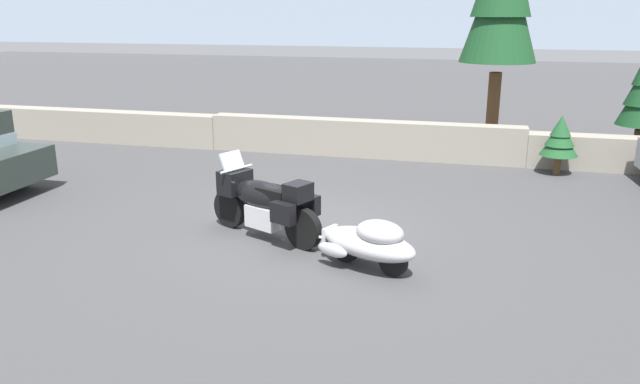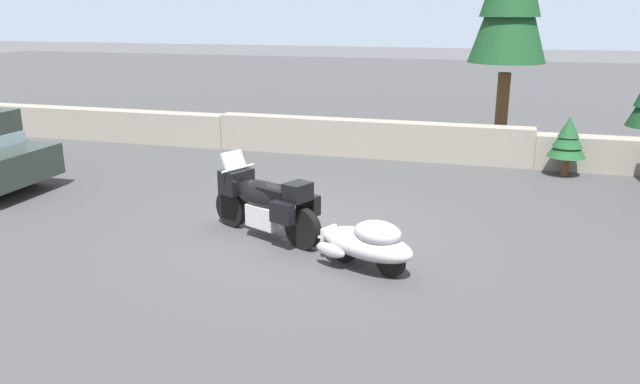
# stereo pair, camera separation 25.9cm
# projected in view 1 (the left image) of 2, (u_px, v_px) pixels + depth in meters

# --- Properties ---
(ground_plane) EXTENTS (80.00, 80.00, 0.00)m
(ground_plane) POSITION_uv_depth(u_px,v_px,m) (298.00, 230.00, 10.48)
(ground_plane) COLOR #424244
(stone_guard_wall) EXTENTS (24.00, 0.62, 0.93)m
(stone_guard_wall) POSITION_uv_depth(u_px,v_px,m) (358.00, 139.00, 15.75)
(stone_guard_wall) COLOR gray
(stone_guard_wall) RESTS_ON ground
(touring_motorcycle) EXTENTS (2.16, 1.29, 1.33)m
(touring_motorcycle) POSITION_uv_depth(u_px,v_px,m) (264.00, 201.00, 10.00)
(touring_motorcycle) COLOR black
(touring_motorcycle) RESTS_ON ground
(car_shaped_trailer) EXTENTS (2.16, 1.25, 0.76)m
(car_shaped_trailer) POSITION_uv_depth(u_px,v_px,m) (370.00, 242.00, 8.81)
(car_shaped_trailer) COLOR black
(car_shaped_trailer) RESTS_ON ground
(pine_sapling_near) EXTENTS (0.84, 0.84, 1.35)m
(pine_sapling_near) POSITION_uv_depth(u_px,v_px,m) (560.00, 138.00, 13.88)
(pine_sapling_near) COLOR brown
(pine_sapling_near) RESTS_ON ground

